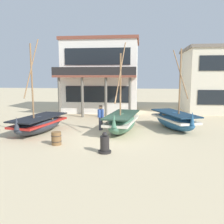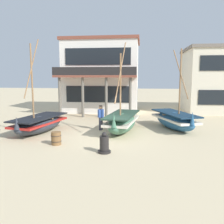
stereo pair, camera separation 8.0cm
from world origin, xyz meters
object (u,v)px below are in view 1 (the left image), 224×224
object	(u,v)px
fishing_boat_far_right	(174,120)
capstan_winch	(105,144)
harbor_building_main	(102,76)
fishing_boat_near_left	(122,122)
fisherman_by_hull	(101,118)
fishing_boat_centre_large	(39,124)
wooden_barrel	(56,138)
harbor_building_annex	(224,80)

from	to	relation	value
fishing_boat_far_right	capstan_winch	size ratio (longest dim) A/B	5.37
fishing_boat_far_right	harbor_building_main	world-z (taller)	harbor_building_main
fishing_boat_near_left	capstan_winch	world-z (taller)	fishing_boat_near_left
fishing_boat_near_left	fisherman_by_hull	world-z (taller)	fishing_boat_near_left
fishing_boat_centre_large	capstan_winch	bearing A→B (deg)	-37.17
capstan_winch	harbor_building_main	size ratio (longest dim) A/B	0.13
capstan_winch	wooden_barrel	distance (m)	2.96
fishing_boat_near_left	fisherman_by_hull	distance (m)	1.54
fishing_boat_centre_large	fisherman_by_hull	distance (m)	4.04
fishing_boat_far_right	fisherman_by_hull	bearing A→B (deg)	-169.65
fishing_boat_far_right	harbor_building_main	xyz separation A→B (m)	(-6.43, 8.55, 3.04)
harbor_building_main	wooden_barrel	bearing A→B (deg)	-91.56
fishing_boat_centre_large	wooden_barrel	distance (m)	3.36
wooden_barrel	harbor_building_annex	distance (m)	19.66
fishing_boat_near_left	fisherman_by_hull	size ratio (longest dim) A/B	3.47
capstan_winch	harbor_building_main	world-z (taller)	harbor_building_main
harbor_building_annex	fishing_boat_near_left	bearing A→B (deg)	-131.88
fishing_boat_far_right	harbor_building_main	bearing A→B (deg)	126.95
capstan_winch	harbor_building_main	xyz separation A→B (m)	(-2.40, 14.32, 3.29)
capstan_winch	wooden_barrel	bearing A→B (deg)	159.17
harbor_building_main	fishing_boat_near_left	bearing A→B (deg)	-73.56
harbor_building_main	harbor_building_annex	xyz separation A→B (m)	(12.72, 1.12, -0.42)
fishing_boat_far_right	harbor_building_annex	world-z (taller)	harbor_building_annex
fisherman_by_hull	fishing_boat_near_left	bearing A→B (deg)	-13.91
harbor_building_annex	fishing_boat_centre_large	bearing A→B (deg)	-142.21
fishing_boat_centre_large	fishing_boat_near_left	bearing A→B (deg)	8.62
harbor_building_annex	capstan_winch	bearing A→B (deg)	-123.77
fishing_boat_far_right	wooden_barrel	world-z (taller)	fishing_boat_far_right
harbor_building_main	harbor_building_annex	world-z (taller)	harbor_building_main
fishing_boat_far_right	harbor_building_annex	xyz separation A→B (m)	(6.29, 9.67, 2.62)
fisherman_by_hull	harbor_building_main	size ratio (longest dim) A/B	0.22
fishing_boat_far_right	fisherman_by_hull	world-z (taller)	fishing_boat_far_right
fishing_boat_near_left	harbor_building_annex	xyz separation A→B (m)	(9.82, 10.95, 2.60)
harbor_building_main	fisherman_by_hull	bearing A→B (deg)	-81.49
fisherman_by_hull	wooden_barrel	xyz separation A→B (m)	(-1.78, -3.80, -0.48)
capstan_winch	harbor_building_annex	bearing A→B (deg)	56.23
fisherman_by_hull	harbor_building_annex	world-z (taller)	harbor_building_annex
wooden_barrel	harbor_building_main	xyz separation A→B (m)	(0.36, 13.27, 3.34)
fishing_boat_near_left	harbor_building_annex	bearing A→B (deg)	48.12
fishing_boat_centre_large	harbor_building_annex	distance (m)	19.38
fishing_boat_far_right	harbor_building_annex	distance (m)	11.83
fishing_boat_far_right	harbor_building_main	distance (m)	11.12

